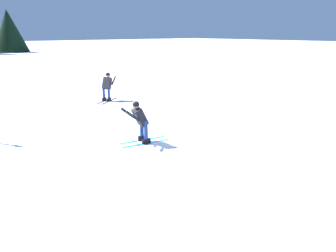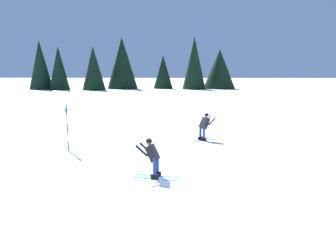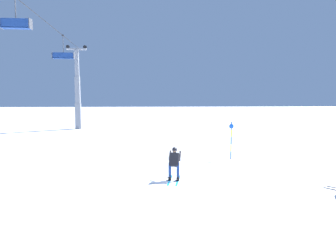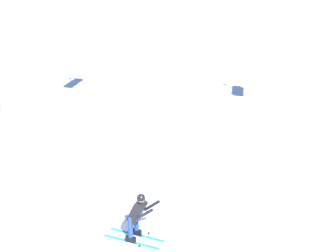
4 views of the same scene
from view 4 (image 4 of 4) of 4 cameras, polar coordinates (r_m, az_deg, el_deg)
skier_carving_main at (r=11.90m, az=-4.10°, el=-11.62°), size 1.74×0.89×1.58m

